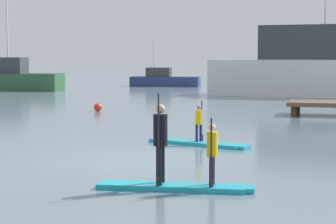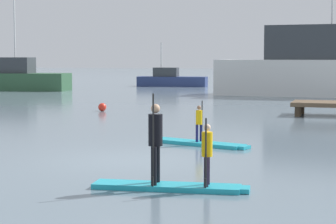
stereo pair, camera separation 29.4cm
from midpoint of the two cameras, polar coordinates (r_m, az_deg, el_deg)
name	(u,v)px [view 1 (the left image)]	position (r m, az deg, el deg)	size (l,w,h in m)	color
ground_plane	(133,160)	(15.56, -3.70, -4.35)	(240.00, 240.00, 0.00)	slate
paddleboard_near	(199,143)	(18.22, 2.31, -2.82)	(3.11, 1.47, 0.10)	#1E9EB2
paddler_child_solo	(199,121)	(18.16, 2.34, -0.84)	(0.23, 0.36, 1.17)	#19194C
paddleboard_far	(175,187)	(12.17, -0.04, -6.73)	(3.03, 0.91, 0.10)	#1E9EB2
paddler_adult	(160,138)	(12.06, -1.39, -2.37)	(0.30, 0.49, 1.74)	black
paddler_child_front	(212,151)	(11.94, 3.27, -3.50)	(0.23, 0.41, 1.30)	black
fishing_boat_white_large	(320,70)	(41.81, 13.33, 3.71)	(14.83, 4.13, 10.65)	silver
fishing_boat_green_midground	(164,80)	(54.41, -0.53, 2.92)	(6.03, 1.98, 3.74)	navy
motor_boat_small_navy	(1,78)	(49.49, -14.95, 2.99)	(9.33, 3.73, 7.14)	#2D5638
mooring_buoy_near	(98,107)	(29.63, -6.60, 0.43)	(0.38, 0.38, 0.38)	red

